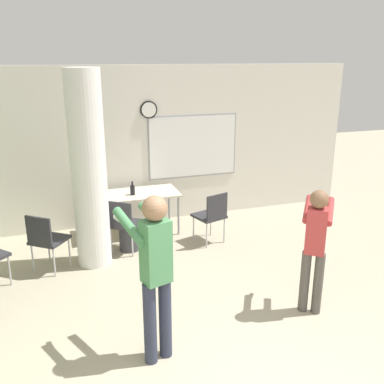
{
  "coord_description": "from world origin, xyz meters",
  "views": [
    {
      "loc": [
        -1.55,
        -2.35,
        2.94
      ],
      "look_at": [
        0.08,
        2.59,
        1.28
      ],
      "focal_mm": 40.0,
      "sensor_mm": 36.0,
      "label": 1
    }
  ],
  "objects": [
    {
      "name": "bottle_on_table",
      "position": [
        -0.36,
        4.42,
        0.81
      ],
      "size": [
        0.08,
        0.08,
        0.23
      ],
      "color": "black",
      "rests_on": "folding_table"
    },
    {
      "name": "folding_table",
      "position": [
        -0.3,
        4.49,
        0.67
      ],
      "size": [
        1.45,
        0.72,
        0.72
      ],
      "color": "beige",
      "rests_on": "ground_plane"
    },
    {
      "name": "person_playing_front",
      "position": [
        -0.74,
        1.24,
        1.02
      ],
      "size": [
        0.52,
        0.69,
        1.74
      ],
      "color": "#2D3347",
      "rests_on": "ground_plane"
    },
    {
      "name": "chair_table_right",
      "position": [
        0.77,
        3.68,
        0.51
      ],
      "size": [
        0.55,
        0.55,
        0.87
      ],
      "color": "#2D2D33",
      "rests_on": "ground_plane"
    },
    {
      "name": "person_playing_side",
      "position": [
        1.21,
        1.49,
        0.9
      ],
      "size": [
        0.55,
        0.62,
        1.53
      ],
      "color": "#514C47",
      "rests_on": "ground_plane"
    },
    {
      "name": "support_pillar",
      "position": [
        -1.11,
        3.58,
        1.4
      ],
      "size": [
        0.49,
        0.49,
        2.8
      ],
      "color": "white",
      "rests_on": "ground_plane"
    },
    {
      "name": "chair_table_left",
      "position": [
        -0.63,
        3.78,
        0.51
      ],
      "size": [
        0.62,
        0.62,
        0.87
      ],
      "color": "#2D2D33",
      "rests_on": "ground_plane"
    },
    {
      "name": "chair_near_pillar",
      "position": [
        -1.77,
        3.51,
        0.51
      ],
      "size": [
        0.62,
        0.62,
        0.87
      ],
      "color": "#2D2D33",
      "rests_on": "ground_plane"
    },
    {
      "name": "wall_back",
      "position": [
        0.02,
        5.06,
        1.4
      ],
      "size": [
        8.0,
        0.15,
        2.8
      ],
      "color": "silver",
      "rests_on": "ground_plane"
    },
    {
      "name": "waste_bin",
      "position": [
        -0.55,
        3.86,
        0.19
      ],
      "size": [
        0.32,
        0.32,
        0.38
      ],
      "color": "#38383D",
      "rests_on": "ground_plane"
    }
  ]
}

